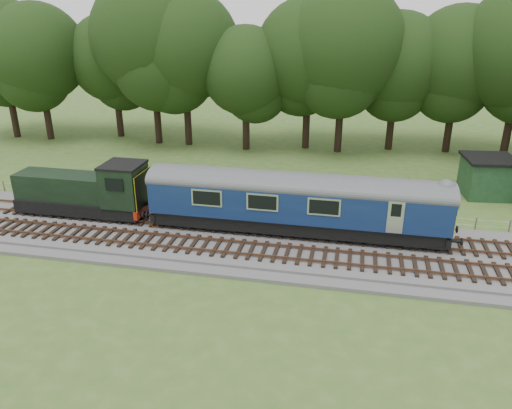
# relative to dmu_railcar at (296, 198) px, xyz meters

# --- Properties ---
(ground) EXTENTS (120.00, 120.00, 0.00)m
(ground) POSITION_rel_dmu_railcar_xyz_m (-2.83, -1.40, -2.61)
(ground) COLOR #3C5E22
(ground) RESTS_ON ground
(ballast) EXTENTS (70.00, 7.00, 0.35)m
(ballast) POSITION_rel_dmu_railcar_xyz_m (-2.83, -1.40, -2.43)
(ballast) COLOR #4C4C4F
(ballast) RESTS_ON ground
(track_north) EXTENTS (67.20, 2.40, 0.21)m
(track_north) POSITION_rel_dmu_railcar_xyz_m (-2.83, -0.00, -2.19)
(track_north) COLOR black
(track_north) RESTS_ON ballast
(track_south) EXTENTS (67.20, 2.40, 0.21)m
(track_south) POSITION_rel_dmu_railcar_xyz_m (-2.83, -3.00, -2.19)
(track_south) COLOR black
(track_south) RESTS_ON ballast
(fence) EXTENTS (64.00, 0.12, 1.00)m
(fence) POSITION_rel_dmu_railcar_xyz_m (-2.83, 3.10, -2.61)
(fence) COLOR #6B6054
(fence) RESTS_ON ground
(tree_line) EXTENTS (70.00, 8.00, 18.00)m
(tree_line) POSITION_rel_dmu_railcar_xyz_m (-2.83, 20.60, -2.61)
(tree_line) COLOR black
(tree_line) RESTS_ON ground
(dmu_railcar) EXTENTS (18.05, 2.86, 3.88)m
(dmu_railcar) POSITION_rel_dmu_railcar_xyz_m (0.00, 0.00, 0.00)
(dmu_railcar) COLOR black
(dmu_railcar) RESTS_ON ground
(shunter_loco) EXTENTS (8.91, 2.60, 3.38)m
(shunter_loco) POSITION_rel_dmu_railcar_xyz_m (-13.93, 0.00, -0.63)
(shunter_loco) COLOR black
(shunter_loco) RESTS_ON ground
(worker) EXTENTS (0.84, 0.80, 1.94)m
(worker) POSITION_rel_dmu_railcar_xyz_m (-8.86, -0.95, -1.29)
(worker) COLOR #F5610C
(worker) RESTS_ON ballast
(shed) EXTENTS (4.03, 4.03, 2.98)m
(shed) POSITION_rel_dmu_railcar_xyz_m (13.16, 10.23, -1.09)
(shed) COLOR #18361E
(shed) RESTS_ON ground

